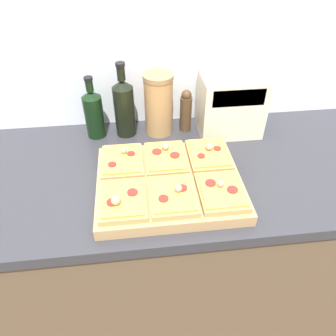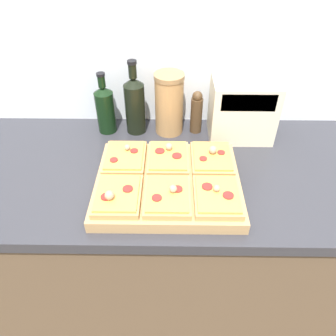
# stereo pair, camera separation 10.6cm
# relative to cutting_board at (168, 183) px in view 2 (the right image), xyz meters

# --- Properties ---
(wall_back) EXTENTS (6.00, 0.06, 2.50)m
(wall_back) POSITION_rel_cutting_board_xyz_m (0.08, 0.46, 0.29)
(wall_back) COLOR silver
(wall_back) RESTS_ON ground_plane
(kitchen_counter) EXTENTS (2.63, 0.67, 0.94)m
(kitchen_counter) POSITION_rel_cutting_board_xyz_m (0.08, 0.10, -0.49)
(kitchen_counter) COLOR brown
(kitchen_counter) RESTS_ON ground_plane
(cutting_board) EXTENTS (0.46, 0.38, 0.04)m
(cutting_board) POSITION_rel_cutting_board_xyz_m (0.00, 0.00, 0.00)
(cutting_board) COLOR tan
(cutting_board) RESTS_ON kitchen_counter
(pizza_slice_back_left) EXTENTS (0.14, 0.17, 0.05)m
(pizza_slice_back_left) POSITION_rel_cutting_board_xyz_m (-0.15, 0.09, 0.03)
(pizza_slice_back_left) COLOR tan
(pizza_slice_back_left) RESTS_ON cutting_board
(pizza_slice_back_center) EXTENTS (0.14, 0.17, 0.05)m
(pizza_slice_back_center) POSITION_rel_cutting_board_xyz_m (0.00, 0.09, 0.03)
(pizza_slice_back_center) COLOR tan
(pizza_slice_back_center) RESTS_ON cutting_board
(pizza_slice_back_right) EXTENTS (0.14, 0.17, 0.06)m
(pizza_slice_back_right) POSITION_rel_cutting_board_xyz_m (0.15, 0.09, 0.03)
(pizza_slice_back_right) COLOR tan
(pizza_slice_back_right) RESTS_ON cutting_board
(pizza_slice_front_left) EXTENTS (0.14, 0.17, 0.06)m
(pizza_slice_front_left) POSITION_rel_cutting_board_xyz_m (-0.15, -0.09, 0.03)
(pizza_slice_front_left) COLOR tan
(pizza_slice_front_left) RESTS_ON cutting_board
(pizza_slice_front_center) EXTENTS (0.14, 0.17, 0.05)m
(pizza_slice_front_center) POSITION_rel_cutting_board_xyz_m (0.00, -0.09, 0.03)
(pizza_slice_front_center) COLOR tan
(pizza_slice_front_center) RESTS_ON cutting_board
(pizza_slice_front_right) EXTENTS (0.14, 0.17, 0.05)m
(pizza_slice_front_right) POSITION_rel_cutting_board_xyz_m (0.15, -0.09, 0.03)
(pizza_slice_front_right) COLOR tan
(pizza_slice_front_right) RESTS_ON cutting_board
(olive_oil_bottle) EXTENTS (0.07, 0.07, 0.25)m
(olive_oil_bottle) POSITION_rel_cutting_board_xyz_m (-0.25, 0.34, 0.08)
(olive_oil_bottle) COLOR black
(olive_oil_bottle) RESTS_ON kitchen_counter
(wine_bottle) EXTENTS (0.08, 0.08, 0.29)m
(wine_bottle) POSITION_rel_cutting_board_xyz_m (-0.13, 0.34, 0.10)
(wine_bottle) COLOR black
(wine_bottle) RESTS_ON kitchen_counter
(grain_jar_tall) EXTENTS (0.11, 0.11, 0.24)m
(grain_jar_tall) POSITION_rel_cutting_board_xyz_m (-0.00, 0.34, 0.10)
(grain_jar_tall) COLOR #AD7F4C
(grain_jar_tall) RESTS_ON kitchen_counter
(pepper_mill) EXTENTS (0.05, 0.05, 0.17)m
(pepper_mill) POSITION_rel_cutting_board_xyz_m (0.11, 0.34, 0.07)
(pepper_mill) COLOR #47331E
(pepper_mill) RESTS_ON kitchen_counter
(toaster_oven) EXTENTS (0.26, 0.17, 0.23)m
(toaster_oven) POSITION_rel_cutting_board_xyz_m (0.28, 0.32, 0.10)
(toaster_oven) COLOR beige
(toaster_oven) RESTS_ON kitchen_counter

